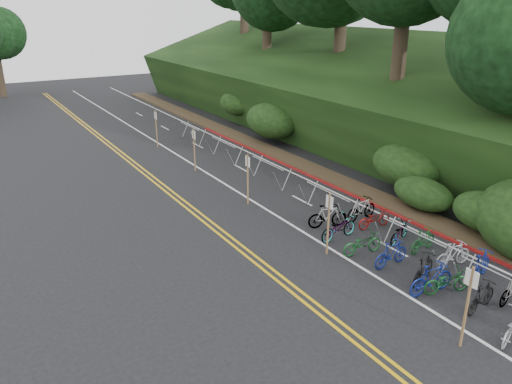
# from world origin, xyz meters

# --- Properties ---
(ground) EXTENTS (120.00, 120.00, 0.00)m
(ground) POSITION_xyz_m (0.00, 0.00, 0.00)
(ground) COLOR black
(ground) RESTS_ON ground
(road_markings) EXTENTS (7.47, 80.00, 0.01)m
(road_markings) POSITION_xyz_m (0.63, 10.10, 0.00)
(road_markings) COLOR gold
(road_markings) RESTS_ON ground
(red_curb) EXTENTS (0.25, 28.00, 0.10)m
(red_curb) POSITION_xyz_m (5.70, 12.00, 0.05)
(red_curb) COLOR maroon
(red_curb) RESTS_ON ground
(embankment) EXTENTS (14.30, 48.14, 9.11)m
(embankment) POSITION_xyz_m (12.96, 19.04, 2.57)
(embankment) COLOR black
(embankment) RESTS_ON ground
(bike_rack_front) EXTENTS (1.15, 2.97, 1.18)m
(bike_rack_front) POSITION_xyz_m (2.89, -0.71, 0.86)
(bike_rack_front) COLOR #9FA0A4
(bike_rack_front) RESTS_ON ground
(bike_racks_rest) EXTENTS (1.14, 23.00, 1.17)m
(bike_racks_rest) POSITION_xyz_m (3.00, 13.00, 0.85)
(bike_racks_rest) COLOR #9FA0A4
(bike_racks_rest) RESTS_ON ground
(signpost_near) EXTENTS (0.08, 0.40, 2.53)m
(signpost_near) POSITION_xyz_m (0.31, -1.32, 1.45)
(signpost_near) COLOR brown
(signpost_near) RESTS_ON ground
(signposts_rest) EXTENTS (0.08, 18.40, 2.50)m
(signposts_rest) POSITION_xyz_m (0.60, 14.00, 1.43)
(signposts_rest) COLOR brown
(signposts_rest) RESTS_ON ground
(bike_front) EXTENTS (0.68, 1.88, 1.11)m
(bike_front) POSITION_xyz_m (1.76, 1.01, 0.55)
(bike_front) COLOR navy
(bike_front) RESTS_ON ground
(bike_valet) EXTENTS (3.17, 11.76, 1.09)m
(bike_valet) POSITION_xyz_m (2.86, 2.14, 0.48)
(bike_valet) COLOR slate
(bike_valet) RESTS_ON ground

